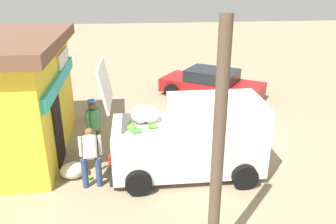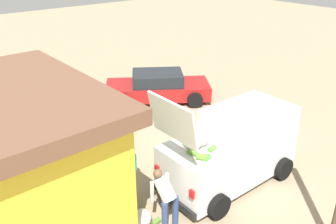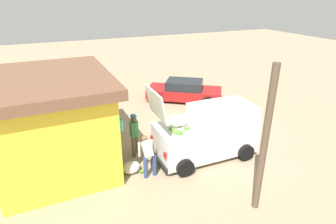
# 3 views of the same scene
# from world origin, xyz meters

# --- Properties ---
(ground_plane) EXTENTS (60.00, 60.00, 0.00)m
(ground_plane) POSITION_xyz_m (0.00, 0.00, 0.00)
(ground_plane) COLOR #9E896B
(storefront_bar) EXTENTS (5.21, 4.18, 3.44)m
(storefront_bar) POSITION_xyz_m (-0.01, 6.47, 1.76)
(storefront_bar) COLOR yellow
(storefront_bar) RESTS_ON ground_plane
(delivery_van) EXTENTS (2.11, 4.08, 3.02)m
(delivery_van) POSITION_xyz_m (-1.74, 1.09, 1.01)
(delivery_van) COLOR white
(delivery_van) RESTS_ON ground_plane
(parked_sedan) EXTENTS (3.89, 4.54, 1.23)m
(parked_sedan) POSITION_xyz_m (4.12, -0.88, 0.58)
(parked_sedan) COLOR maroon
(parked_sedan) RESTS_ON ground_plane
(vendor_standing) EXTENTS (0.49, 0.47, 1.72)m
(vendor_standing) POSITION_xyz_m (-0.57, 3.70, 0.99)
(vendor_standing) COLOR #726047
(vendor_standing) RESTS_ON ground_plane
(customer_bending) EXTENTS (0.67, 0.57, 1.42)m
(customer_bending) POSITION_xyz_m (-2.03, 3.67, 0.85)
(customer_bending) COLOR navy
(customer_bending) RESTS_ON ground_plane
(unloaded_banana_pile) EXTENTS (0.77, 0.85, 0.43)m
(unloaded_banana_pile) POSITION_xyz_m (-1.69, 4.19, 0.20)
(unloaded_banana_pile) COLOR silver
(unloaded_banana_pile) RESTS_ON ground_plane
(paint_bucket) EXTENTS (0.26, 0.26, 0.39)m
(paint_bucket) POSITION_xyz_m (2.12, 4.17, 0.20)
(paint_bucket) COLOR #BF3F33
(paint_bucket) RESTS_ON ground_plane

